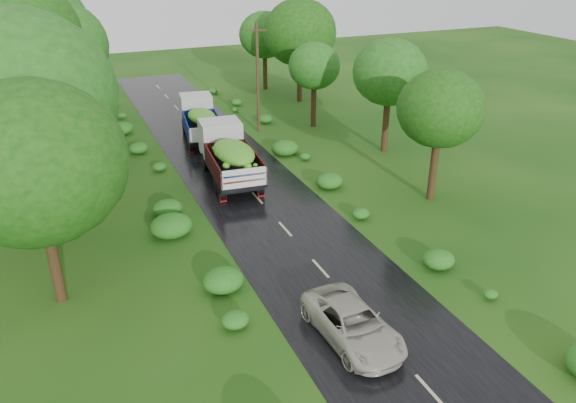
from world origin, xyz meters
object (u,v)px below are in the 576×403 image
truck_near (228,152)px  car (353,324)px  utility_pole (258,77)px  truck_far (200,118)px

truck_near → car: size_ratio=1.56×
car → utility_pole: bearing=74.5°
truck_far → utility_pole: bearing=7.0°
truck_far → car: bearing=-84.3°
utility_pole → truck_near: bearing=-97.1°
truck_far → truck_near: bearing=-85.1°
utility_pole → truck_far: bearing=-156.4°
truck_near → truck_far: size_ratio=1.07×
truck_near → car: bearing=-86.8°
truck_far → car: (-0.86, -23.98, -0.88)m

